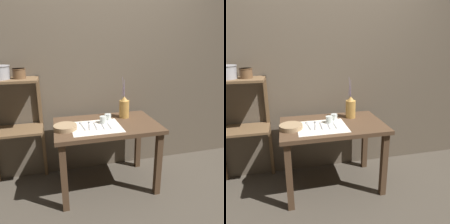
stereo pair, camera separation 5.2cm
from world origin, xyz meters
The scene contains 15 objects.
ground_plane centered at (0.00, 0.00, 0.00)m, with size 12.00×12.00×0.00m, color #473F35.
stone_wall_back centered at (0.00, 0.45, 1.20)m, with size 7.00×0.06×2.40m.
wooden_table centered at (0.00, 0.00, 0.61)m, with size 1.05×0.68×0.73m.
wooden_shelf_unit centered at (-0.92, 0.27, 0.83)m, with size 0.56×0.33×1.19m.
linen_cloth centered at (-0.12, -0.07, 0.73)m, with size 0.48×0.40×0.00m.
pitcher_with_flowers centered at (0.24, 0.15, 0.84)m, with size 0.11×0.11×0.45m.
wooden_bowl centered at (-0.42, -0.06, 0.75)m, with size 0.22×0.22×0.05m.
glass_tumbler_near centered at (-0.03, 0.02, 0.77)m, with size 0.07×0.07×0.07m.
glass_tumbler_far centered at (0.04, 0.09, 0.76)m, with size 0.07×0.07×0.07m.
spoon_inner centered at (-0.25, 0.02, 0.73)m, with size 0.04×0.22×0.02m.
spoon_outer centered at (-0.18, 0.02, 0.73)m, with size 0.05×0.22×0.02m.
fork_inner centered at (-0.13, -0.05, 0.73)m, with size 0.02×0.21×0.00m.
knife_center centered at (-0.05, -0.06, 0.73)m, with size 0.02×0.21×0.00m.
fork_outer centered at (0.01, -0.05, 0.73)m, with size 0.01×0.21×0.00m.
metal_pot_small centered at (-0.81, 0.23, 1.24)m, with size 0.13×0.13×0.10m.
Camera 1 is at (-0.49, -2.04, 1.51)m, focal length 35.00 mm.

